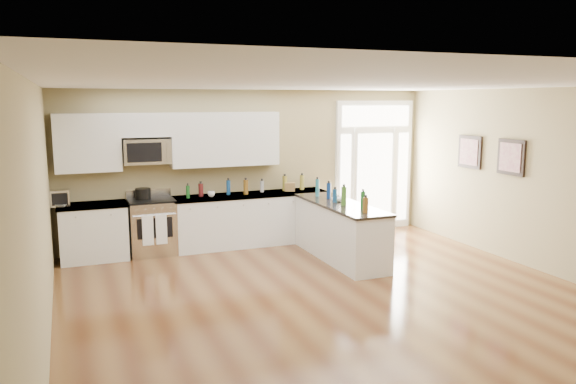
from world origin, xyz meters
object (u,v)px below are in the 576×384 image
at_px(peninsula_cabinet, 340,233).
at_px(stockpot, 143,193).
at_px(kitchen_range, 152,227).
at_px(toaster_oven, 60,198).

distance_m(peninsula_cabinet, stockpot, 3.40).
distance_m(kitchen_range, toaster_oven, 1.55).
xyz_separation_m(peninsula_cabinet, stockpot, (-2.96, 1.54, 0.62)).
height_order(peninsula_cabinet, toaster_oven, toaster_oven).
distance_m(stockpot, toaster_oven, 1.31).
xyz_separation_m(kitchen_range, stockpot, (-0.12, 0.09, 0.57)).
bearing_deg(peninsula_cabinet, toaster_oven, 161.21).
bearing_deg(peninsula_cabinet, stockpot, 152.61).
distance_m(peninsula_cabinet, toaster_oven, 4.56).
relative_size(peninsula_cabinet, toaster_oven, 7.65).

